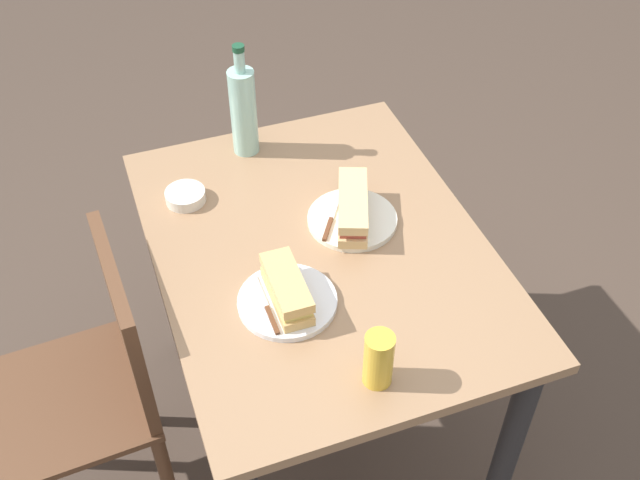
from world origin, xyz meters
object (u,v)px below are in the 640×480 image
at_px(chair_far, 97,380).
at_px(beer_glass, 379,359).
at_px(knife_far, 267,308).
at_px(plate_far, 287,301).
at_px(baguette_sandwich_near, 353,207).
at_px(dining_table, 320,284).
at_px(olive_bowl, 185,196).
at_px(water_bottle, 243,110).
at_px(knife_near, 331,219).
at_px(baguette_sandwich_far, 287,289).
at_px(plate_near, 352,219).

relative_size(chair_far, beer_glass, 6.58).
bearing_deg(chair_far, knife_far, -112.02).
height_order(plate_far, knife_far, knife_far).
xyz_separation_m(chair_far, baguette_sandwich_near, (0.05, -0.69, 0.32)).
bearing_deg(dining_table, olive_bowl, 44.30).
distance_m(dining_table, plate_far, 0.24).
height_order(knife_far, olive_bowl, olive_bowl).
bearing_deg(water_bottle, olive_bowl, 126.92).
bearing_deg(knife_near, baguette_sandwich_far, 139.16).
height_order(plate_near, water_bottle, water_bottle).
distance_m(plate_near, plate_far, 0.31).
bearing_deg(knife_near, plate_near, -99.28).
xyz_separation_m(chair_far, water_bottle, (0.42, -0.52, 0.41)).
relative_size(knife_near, plate_far, 0.70).
bearing_deg(plate_near, chair_far, 94.10).
relative_size(plate_far, olive_bowl, 2.17).
bearing_deg(baguette_sandwich_far, knife_near, -40.84).
height_order(dining_table, water_bottle, water_bottle).
distance_m(plate_far, knife_far, 0.05).
height_order(knife_near, plate_far, knife_near).
height_order(dining_table, beer_glass, beer_glass).
distance_m(knife_far, beer_glass, 0.30).
distance_m(plate_far, beer_glass, 0.28).
relative_size(baguette_sandwich_far, knife_far, 1.04).
distance_m(plate_near, baguette_sandwich_near, 0.04).
xyz_separation_m(dining_table, olive_bowl, (0.27, 0.27, 0.15)).
bearing_deg(beer_glass, baguette_sandwich_near, -15.52).
xyz_separation_m(dining_table, knife_far, (-0.16, 0.18, 0.15)).
distance_m(baguette_sandwich_near, knife_far, 0.36).
relative_size(plate_near, olive_bowl, 2.17).
distance_m(baguette_sandwich_far, olive_bowl, 0.44).
bearing_deg(beer_glass, baguette_sandwich_far, 22.95).
height_order(dining_table, chair_far, chair_far).
bearing_deg(water_bottle, baguette_sandwich_near, -155.99).
xyz_separation_m(dining_table, knife_near, (0.06, -0.05, 0.15)).
distance_m(baguette_sandwich_far, beer_glass, 0.28).
height_order(dining_table, olive_bowl, olive_bowl).
bearing_deg(plate_far, baguette_sandwich_far, 0.00).
relative_size(baguette_sandwich_near, knife_near, 1.50).
bearing_deg(knife_near, dining_table, 140.53).
xyz_separation_m(chair_far, plate_far, (-0.15, -0.46, 0.28)).
bearing_deg(baguette_sandwich_near, knife_near, 80.72).
distance_m(beer_glass, olive_bowl, 0.72).
distance_m(dining_table, water_bottle, 0.51).
xyz_separation_m(baguette_sandwich_far, beer_glass, (-0.26, -0.11, 0.02)).
bearing_deg(water_bottle, chair_far, 128.87).
bearing_deg(olive_bowl, plate_near, -120.55).
xyz_separation_m(knife_near, water_bottle, (0.36, 0.11, 0.11)).
height_order(plate_far, water_bottle, water_bottle).
distance_m(dining_table, knife_near, 0.17).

